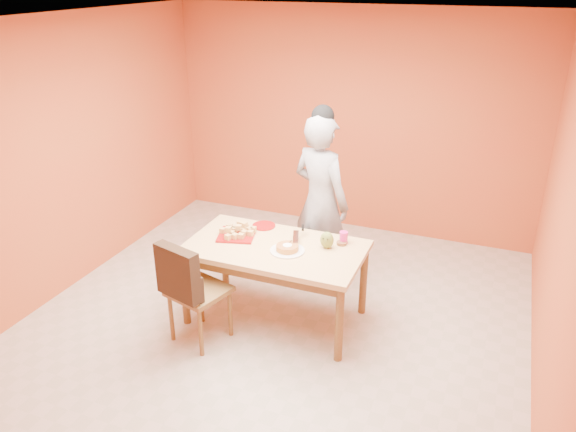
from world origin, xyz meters
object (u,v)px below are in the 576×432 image
at_px(dining_table, 275,255).
at_px(egg_ornament, 327,240).
at_px(person, 321,202).
at_px(red_dinner_plate, 264,226).
at_px(checker_tin, 342,243).
at_px(dining_chair, 198,289).
at_px(pastry_platter, 237,235).
at_px(magenta_glass, 344,237).
at_px(sponge_cake, 287,248).

distance_m(dining_table, egg_ornament, 0.50).
bearing_deg(person, egg_ornament, 135.00).
distance_m(person, egg_ornament, 0.73).
xyz_separation_m(red_dinner_plate, checker_tin, (0.82, -0.09, 0.01)).
bearing_deg(red_dinner_plate, checker_tin, -6.56).
xyz_separation_m(dining_chair, egg_ornament, (0.94, 0.71, 0.32)).
bearing_deg(pastry_platter, magenta_glass, 13.56).
height_order(person, magenta_glass, person).
height_order(dining_table, person, person).
bearing_deg(red_dinner_plate, egg_ornament, -16.27).
distance_m(dining_chair, pastry_platter, 0.68).
height_order(red_dinner_plate, magenta_glass, magenta_glass).
bearing_deg(dining_table, checker_tin, 25.03).
bearing_deg(egg_ornament, red_dinner_plate, -172.77).
xyz_separation_m(dining_table, magenta_glass, (0.55, 0.30, 0.15)).
height_order(egg_ornament, magenta_glass, egg_ornament).
relative_size(sponge_cake, egg_ornament, 1.28).
relative_size(person, sponge_cake, 9.06).
distance_m(dining_chair, egg_ornament, 1.22).
height_order(pastry_platter, magenta_glass, magenta_glass).
bearing_deg(sponge_cake, magenta_glass, 39.96).
bearing_deg(red_dinner_plate, sponge_cake, -44.55).
xyz_separation_m(sponge_cake, egg_ornament, (0.30, 0.19, 0.04)).
bearing_deg(sponge_cake, person, 89.08).
distance_m(pastry_platter, sponge_cake, 0.57).
bearing_deg(person, dining_table, 100.96).
distance_m(person, pastry_platter, 0.95).
distance_m(pastry_platter, magenta_glass, 1.00).
height_order(pastry_platter, sponge_cake, sponge_cake).
distance_m(pastry_platter, egg_ornament, 0.87).
bearing_deg(sponge_cake, egg_ornament, 32.55).
xyz_separation_m(dining_chair, checker_tin, (1.04, 0.82, 0.26)).
distance_m(red_dinner_plate, sponge_cake, 0.57).
distance_m(dining_table, pastry_platter, 0.43).
distance_m(sponge_cake, egg_ornament, 0.36).
bearing_deg(sponge_cake, dining_table, 159.95).
bearing_deg(checker_tin, magenta_glass, 82.38).
distance_m(egg_ornament, magenta_glass, 0.19).
bearing_deg(dining_table, dining_chair, -131.13).
distance_m(red_dinner_plate, egg_ornament, 0.74).
bearing_deg(sponge_cake, pastry_platter, 168.57).
distance_m(sponge_cake, magenta_glass, 0.54).
distance_m(magenta_glass, checker_tin, 0.06).
xyz_separation_m(dining_chair, red_dinner_plate, (0.22, 0.91, 0.25)).
relative_size(pastry_platter, magenta_glass, 3.03).
relative_size(magenta_glass, checker_tin, 1.19).
xyz_separation_m(pastry_platter, red_dinner_plate, (0.15, 0.29, -0.00)).
relative_size(person, pastry_platter, 5.46).
xyz_separation_m(person, sponge_cake, (-0.01, -0.87, -0.11)).
height_order(red_dinner_plate, egg_ornament, egg_ornament).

